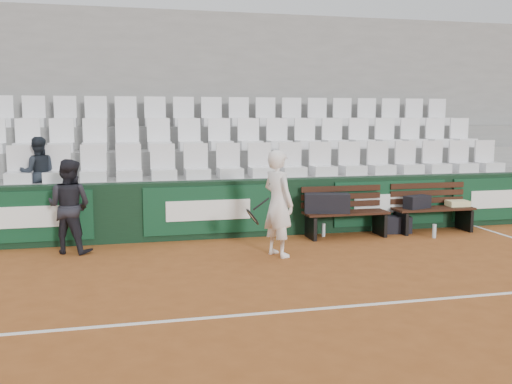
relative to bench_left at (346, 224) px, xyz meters
name	(u,v)px	position (x,y,z in m)	size (l,w,h in m)	color
ground	(280,312)	(-2.19, -3.50, -0.23)	(80.00, 80.00, 0.00)	#965022
court_baseline	(280,312)	(-2.19, -3.50, -0.22)	(18.00, 0.06, 0.01)	white
back_barrier	(222,209)	(-2.12, 0.49, 0.28)	(18.00, 0.34, 1.00)	black
grandstand_tier_front	(213,204)	(-2.19, 1.12, 0.28)	(18.00, 0.95, 1.00)	gray
grandstand_tier_mid	(205,186)	(-2.19, 2.07, 0.50)	(18.00, 0.95, 1.45)	gray
grandstand_tier_back	(198,170)	(-2.19, 3.02, 0.72)	(18.00, 0.95, 1.90)	gray
grandstand_rear_wall	(194,112)	(-2.19, 3.65, 1.98)	(18.00, 0.30, 4.40)	gray
seat_row_front	(214,161)	(-2.19, 0.95, 1.09)	(11.90, 0.44, 0.63)	silver
seat_row_mid	(206,134)	(-2.19, 1.90, 1.54)	(11.90, 0.44, 0.63)	white
seat_row_back	(199,111)	(-2.19, 2.85, 1.99)	(11.90, 0.44, 0.63)	silver
bench_left	(346,224)	(0.00, 0.00, 0.00)	(1.50, 0.56, 0.45)	#33190F
bench_right	(433,220)	(1.74, 0.05, 0.00)	(1.50, 0.56, 0.45)	#351A0F
sports_bag_left	(327,203)	(-0.36, 0.01, 0.39)	(0.77, 0.33, 0.33)	black
sports_bag_right	(417,202)	(1.41, 0.06, 0.34)	(0.50, 0.23, 0.23)	black
towel	(457,203)	(2.26, 0.10, 0.28)	(0.38, 0.28, 0.11)	beige
sports_bag_ground	(396,224)	(1.04, 0.13, -0.07)	(0.50, 0.30, 0.30)	black
water_bottle_near	(323,230)	(-0.37, 0.12, -0.11)	(0.07, 0.07, 0.24)	silver
water_bottle_far	(434,231)	(1.47, -0.45, -0.10)	(0.07, 0.07, 0.24)	silver
tennis_player	(278,203)	(-1.53, -1.04, 0.58)	(0.79, 0.70, 1.62)	white
ball_kid	(69,206)	(-4.63, -0.10, 0.51)	(0.71, 0.55, 1.46)	black
spectator_c	(37,146)	(-5.20, 1.00, 1.39)	(0.59, 0.46, 1.22)	black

